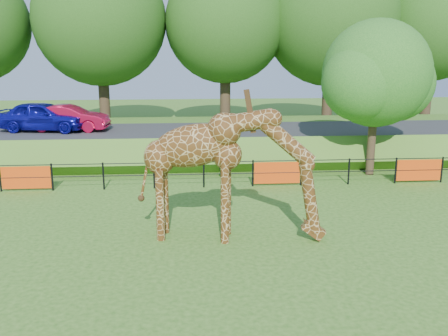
# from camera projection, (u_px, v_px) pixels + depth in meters

# --- Properties ---
(ground) EXTENTS (90.00, 90.00, 0.00)m
(ground) POSITION_uv_depth(u_px,v_px,m) (216.00, 273.00, 12.51)
(ground) COLOR #316619
(ground) RESTS_ON ground
(giraffe) EXTENTS (5.55, 1.91, 3.90)m
(giraffe) POSITION_uv_depth(u_px,v_px,m) (232.00, 175.00, 14.36)
(giraffe) COLOR #553011
(giraffe) RESTS_ON ground
(perimeter_fence) EXTENTS (28.07, 0.10, 1.10)m
(perimeter_fence) POSITION_uv_depth(u_px,v_px,m) (204.00, 174.00, 20.14)
(perimeter_fence) COLOR black
(perimeter_fence) RESTS_ON ground
(embankment) EXTENTS (40.00, 9.00, 1.30)m
(embankment) POSITION_uv_depth(u_px,v_px,m) (198.00, 139.00, 27.39)
(embankment) COLOR #316619
(embankment) RESTS_ON ground
(road) EXTENTS (40.00, 5.00, 0.12)m
(road) POSITION_uv_depth(u_px,v_px,m) (199.00, 131.00, 25.77)
(road) COLOR #2D2D2F
(road) RESTS_ON embankment
(car_blue) EXTENTS (4.67, 2.50, 1.51)m
(car_blue) POSITION_uv_depth(u_px,v_px,m) (43.00, 116.00, 25.12)
(car_blue) COLOR #1515AC
(car_blue) RESTS_ON road
(car_red) EXTENTS (4.08, 1.75, 1.31)m
(car_red) POSITION_uv_depth(u_px,v_px,m) (69.00, 118.00, 25.25)
(car_red) COLOR #B50C32
(car_red) RESTS_ON road
(visitor) EXTENTS (0.59, 0.42, 1.54)m
(visitor) POSITION_uv_depth(u_px,v_px,m) (225.00, 162.00, 21.36)
(visitor) COLOR black
(visitor) RESTS_ON ground
(tree_east) EXTENTS (5.40, 4.71, 6.76)m
(tree_east) POSITION_uv_depth(u_px,v_px,m) (378.00, 78.00, 21.44)
(tree_east) COLOR #342317
(tree_east) RESTS_ON ground
(bg_tree_line) EXTENTS (37.30, 8.80, 11.82)m
(bg_tree_line) POSITION_uv_depth(u_px,v_px,m) (224.00, 22.00, 32.32)
(bg_tree_line) COLOR #342317
(bg_tree_line) RESTS_ON ground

